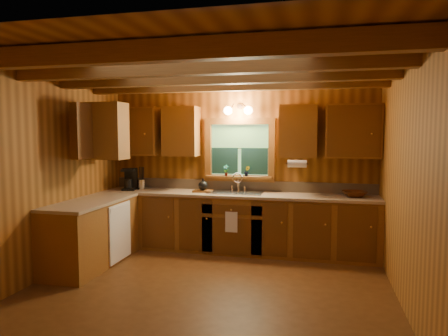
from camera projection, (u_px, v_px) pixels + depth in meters
room at (208, 178)px, 4.62m from camera, size 4.20×4.20×4.20m
ceiling_beams at (208, 72)px, 4.52m from camera, size 4.20×2.54×0.18m
base_cabinets at (199, 226)px, 6.05m from camera, size 4.20×2.22×0.86m
countertop at (200, 196)px, 6.02m from camera, size 4.20×2.24×0.04m
backsplash at (240, 185)px, 6.48m from camera, size 4.20×0.02×0.16m
dishwasher_panel at (120, 232)px, 5.69m from camera, size 0.02×0.60×0.80m
upper_cabinets at (197, 131)px, 6.09m from camera, size 4.19×1.77×0.78m
window at (239, 151)px, 6.41m from camera, size 1.12×0.08×1.00m
window_sill at (239, 177)px, 6.40m from camera, size 1.06×0.14×0.04m
wall_sconce at (238, 110)px, 6.24m from camera, size 0.45×0.21×0.17m
paper_towel_roll at (297, 164)px, 5.89m from camera, size 0.27×0.11×0.11m
dish_towel at (231, 222)px, 5.91m from camera, size 0.18×0.01×0.30m
sink at (236, 196)px, 6.21m from camera, size 0.82×0.48×0.43m
coffee_maker at (130, 179)px, 6.54m from camera, size 0.20×0.25×0.35m
utensil_crock at (141, 184)px, 6.60m from camera, size 0.13×0.13×0.37m
cutting_board at (203, 191)px, 6.32m from camera, size 0.31×0.24×0.03m
teakettle at (203, 186)px, 6.31m from camera, size 0.15×0.15×0.18m
wicker_basket at (354, 194)px, 5.83m from camera, size 0.40×0.40×0.08m
potted_plant_left at (226, 170)px, 6.41m from camera, size 0.09×0.06×0.18m
potted_plant_right at (247, 171)px, 6.36m from camera, size 0.09×0.08×0.16m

